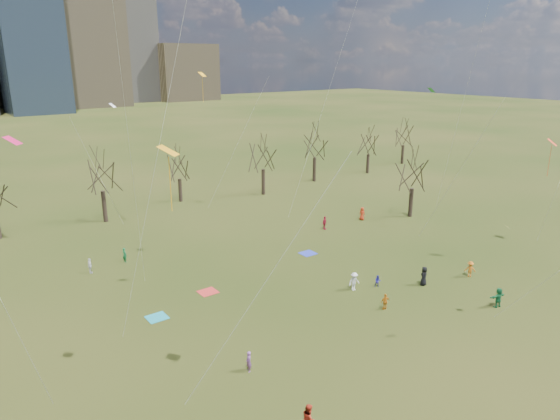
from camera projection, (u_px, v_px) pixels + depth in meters
ground at (376, 336)px, 37.35m from camera, size 500.00×500.00×0.00m
bare_tree_row at (162, 172)px, 64.09m from camera, size 113.04×29.80×9.50m
blanket_teal at (157, 317)px, 40.05m from camera, size 1.60×1.50×0.03m
blanket_navy at (308, 253)px, 53.38m from camera, size 1.60×1.50×0.03m
blanket_crimson at (208, 292)px, 44.47m from camera, size 1.60×1.50×0.03m
person_2 at (309, 419)px, 27.43m from camera, size 1.03×1.11×1.82m
person_4 at (385, 302)px, 41.17m from camera, size 0.89×0.55×1.42m
person_5 at (498, 297)px, 41.56m from camera, size 1.66×0.80×1.72m
person_6 at (424, 276)px, 45.61m from camera, size 1.02×0.83×1.79m
person_7 at (249, 362)px, 32.93m from camera, size 0.45×0.59×1.46m
person_8 at (378, 281)px, 45.33m from camera, size 0.70×0.69×1.14m
person_9 at (354, 281)px, 44.61m from camera, size 1.18×0.78×1.70m
person_10 at (325, 223)px, 60.82m from camera, size 1.04×0.77×1.64m
person_12 at (362, 214)px, 64.41m from camera, size 0.70×0.93×1.71m
person_13 at (125, 255)px, 50.93m from camera, size 0.49×0.63×1.52m
person_15 at (470, 269)px, 47.40m from camera, size 1.08×1.16×1.57m
person_16 at (90, 266)px, 48.24m from camera, size 0.48×0.93×1.52m
kites_airborne at (322, 122)px, 45.10m from camera, size 54.66×44.55×34.38m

